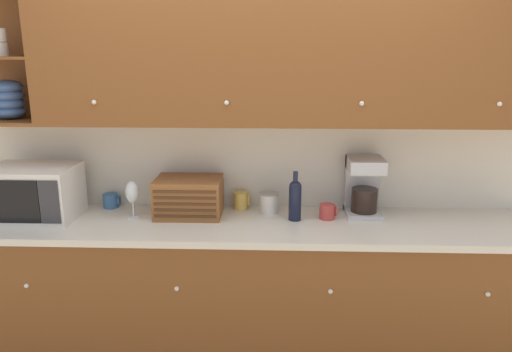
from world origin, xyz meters
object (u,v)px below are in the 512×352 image
at_px(mug_patterned_third, 111,201).
at_px(wine_bottle, 295,198).
at_px(storage_canister, 269,203).
at_px(coffee_maker, 364,186).
at_px(microwave, 33,192).
at_px(mug, 327,211).
at_px(bread_box, 189,197).
at_px(wine_glass, 132,193).
at_px(mug_blue_second, 241,200).

distance_m(mug_patterned_third, wine_bottle, 1.18).
relative_size(storage_canister, wine_bottle, 0.44).
xyz_separation_m(mug_patterned_third, coffee_maker, (1.58, -0.06, 0.13)).
distance_m(microwave, wine_bottle, 1.55).
bearing_deg(storage_canister, mug, -13.87).
height_order(mug_patterned_third, coffee_maker, coffee_maker).
bearing_deg(mug, microwave, -178.60).
xyz_separation_m(bread_box, wine_bottle, (0.64, -0.06, 0.02)).
xyz_separation_m(microwave, coffee_maker, (1.97, 0.14, 0.02)).
bearing_deg(wine_glass, mug_blue_second, 17.65).
bearing_deg(coffee_maker, microwave, -175.89).
bearing_deg(bread_box, mug_blue_second, 23.96).
height_order(mug_patterned_third, mug_blue_second, mug_blue_second).
relative_size(mug_blue_second, wine_bottle, 0.36).
bearing_deg(storage_canister, coffee_maker, 1.30).
xyz_separation_m(mug_patterned_third, wine_bottle, (1.16, -0.19, 0.09)).
relative_size(microwave, mug_blue_second, 4.65).
xyz_separation_m(mug, coffee_maker, (0.22, 0.10, 0.13)).
bearing_deg(wine_bottle, mug, 7.83).
bearing_deg(wine_bottle, coffee_maker, 16.70).
distance_m(microwave, mug_patterned_third, 0.46).
distance_m(mug_patterned_third, storage_canister, 1.01).
distance_m(wine_bottle, mug, 0.22).
height_order(microwave, bread_box, microwave).
height_order(wine_glass, mug, wine_glass).
height_order(microwave, mug_patterned_third, microwave).
bearing_deg(mug_patterned_third, wine_glass, -44.43).
bearing_deg(mug_blue_second, wine_glass, -162.35).
bearing_deg(mug, mug_blue_second, 161.96).
distance_m(mug_blue_second, coffee_maker, 0.76).
height_order(wine_glass, coffee_maker, coffee_maker).
bearing_deg(wine_glass, microwave, -178.78).
relative_size(storage_canister, mug, 1.24).
bearing_deg(mug_patterned_third, storage_canister, -4.38).
bearing_deg(bread_box, mug, -2.38).
relative_size(wine_glass, mug_blue_second, 2.11).
bearing_deg(wine_bottle, microwave, -179.42).
bearing_deg(mug, bread_box, 177.62).
xyz_separation_m(mug_patterned_third, storage_canister, (1.01, -0.08, 0.02)).
distance_m(mug_blue_second, mug, 0.55).
bearing_deg(wine_bottle, mug_patterned_third, 170.70).
bearing_deg(bread_box, microwave, -175.17).
relative_size(wine_glass, coffee_maker, 0.64).
xyz_separation_m(microwave, storage_canister, (1.40, 0.13, -0.09)).
xyz_separation_m(mug_blue_second, coffee_maker, (0.75, -0.07, 0.12)).
bearing_deg(coffee_maker, mug, -156.17).
relative_size(mug_patterned_third, mug_blue_second, 1.00).
relative_size(bread_box, wine_bottle, 1.34).
relative_size(microwave, mug_patterned_third, 4.65).
height_order(microwave, wine_bottle, microwave).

